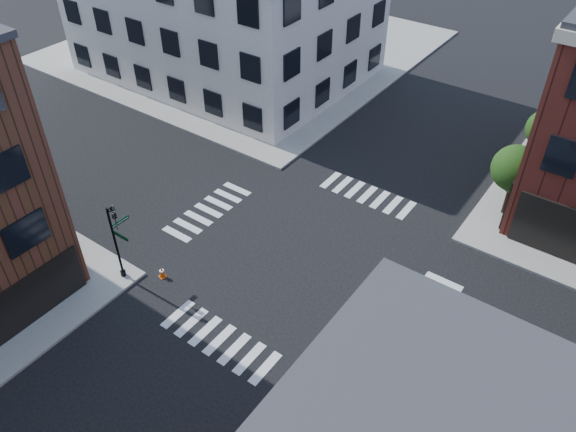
# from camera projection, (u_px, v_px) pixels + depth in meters

# --- Properties ---
(ground) EXTENTS (120.00, 120.00, 0.00)m
(ground) POSITION_uv_depth(u_px,v_px,m) (304.00, 257.00, 30.68)
(ground) COLOR black
(ground) RESTS_ON ground
(sidewalk_nw) EXTENTS (30.00, 30.00, 0.15)m
(sidewalk_nw) POSITION_uv_depth(u_px,v_px,m) (247.00, 46.00, 53.43)
(sidewalk_nw) COLOR gray
(sidewalk_nw) RESTS_ON ground
(building_nw) EXTENTS (22.00, 16.00, 11.00)m
(building_nw) POSITION_uv_depth(u_px,v_px,m) (224.00, 7.00, 45.95)
(building_nw) COLOR beige
(building_nw) RESTS_ON ground
(tree_near) EXTENTS (2.69, 2.69, 4.49)m
(tree_near) POSITION_uv_depth(u_px,v_px,m) (516.00, 171.00, 31.56)
(tree_near) COLOR black
(tree_near) RESTS_ON ground
(tree_far) EXTENTS (2.43, 2.43, 4.07)m
(tree_far) POSITION_uv_depth(u_px,v_px,m) (546.00, 131.00, 35.53)
(tree_far) COLOR black
(tree_far) RESTS_ON ground
(signal_pole) EXTENTS (1.29, 1.24, 4.60)m
(signal_pole) POSITION_uv_depth(u_px,v_px,m) (117.00, 235.00, 27.72)
(signal_pole) COLOR black
(signal_pole) RESTS_ON ground
(box_truck) EXTENTS (7.63, 2.94, 3.38)m
(box_truck) POSITION_uv_depth(u_px,v_px,m) (453.00, 350.00, 23.64)
(box_truck) COLOR white
(box_truck) RESTS_ON ground
(traffic_cone) EXTENTS (0.45, 0.45, 0.65)m
(traffic_cone) POSITION_uv_depth(u_px,v_px,m) (162.00, 272.00, 29.30)
(traffic_cone) COLOR #D24B09
(traffic_cone) RESTS_ON ground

